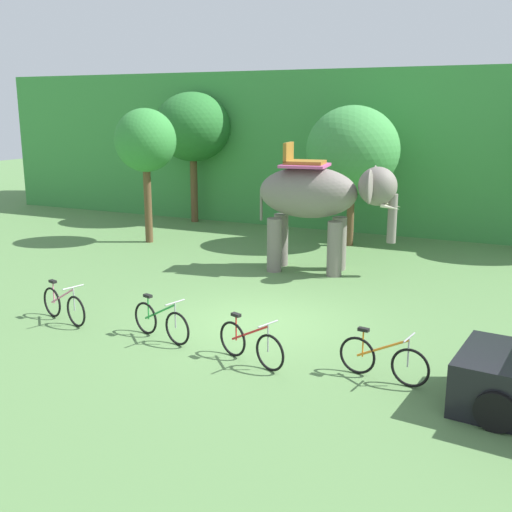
{
  "coord_description": "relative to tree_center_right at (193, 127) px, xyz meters",
  "views": [
    {
      "loc": [
        5.54,
        -12.06,
        4.76
      ],
      "look_at": [
        -0.53,
        1.0,
        1.3
      ],
      "focal_mm": 43.45,
      "sensor_mm": 36.0,
      "label": 1
    }
  ],
  "objects": [
    {
      "name": "bike_green",
      "position": [
        6.41,
        -12.3,
        -3.57
      ],
      "size": [
        1.66,
        0.63,
        0.92
      ],
      "color": "black",
      "rests_on": "ground"
    },
    {
      "name": "tree_center_right",
      "position": [
        0.0,
        0.0,
        0.0
      ],
      "size": [
        3.17,
        3.17,
        5.39
      ],
      "color": "brown",
      "rests_on": "ground"
    },
    {
      "name": "tree_center",
      "position": [
        7.37,
        -1.77,
        -0.63
      ],
      "size": [
        3.2,
        3.2,
        4.85
      ],
      "color": "brown",
      "rests_on": "ground"
    },
    {
      "name": "bike_red",
      "position": [
        8.65,
        -12.64,
        -3.57
      ],
      "size": [
        1.63,
        0.71,
        0.92
      ],
      "color": "black",
      "rests_on": "ground"
    },
    {
      "name": "foliage_hedge",
      "position": [
        7.86,
        3.57,
        -0.87
      ],
      "size": [
        36.0,
        6.0,
        6.19
      ],
      "primitive_type": "cube",
      "color": "#3D8E42",
      "rests_on": "ground"
    },
    {
      "name": "bike_orange",
      "position": [
        11.12,
        -12.33,
        -3.57
      ],
      "size": [
        1.7,
        0.52,
        0.92
      ],
      "color": "black",
      "rests_on": "ground"
    },
    {
      "name": "ground_plane",
      "position": [
        7.86,
        -10.55,
        -3.96
      ],
      "size": [
        80.0,
        80.0,
        0.0
      ],
      "primitive_type": "plane",
      "color": "#567F47"
    },
    {
      "name": "bike_pink",
      "position": [
        3.78,
        -12.3,
        -3.57
      ],
      "size": [
        1.65,
        0.66,
        0.92
      ],
      "color": "black",
      "rests_on": "ground"
    },
    {
      "name": "elephant",
      "position": [
        7.53,
        -5.61,
        -1.76
      ],
      "size": [
        4.23,
        2.19,
        3.78
      ],
      "color": "slate",
      "rests_on": "ground"
    },
    {
      "name": "tree_far_right",
      "position": [
        0.61,
        -4.29,
        -0.36
      ],
      "size": [
        2.16,
        2.16,
        4.75
      ],
      "color": "brown",
      "rests_on": "ground"
    }
  ]
}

